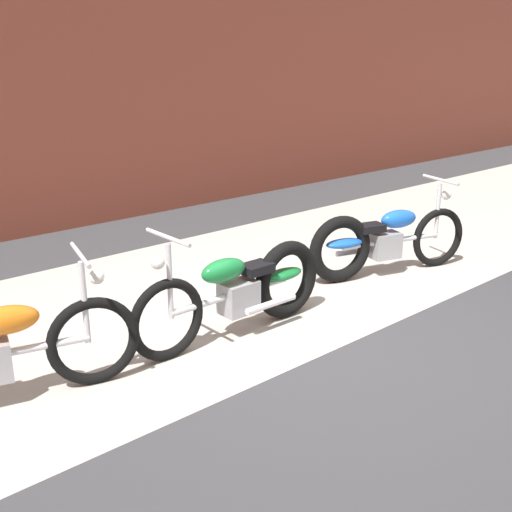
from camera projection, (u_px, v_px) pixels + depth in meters
The scene contains 5 objects.
ground_plane at pixel (332, 351), 5.14m from camera, with size 80.00×80.00×0.00m, color #38383A.
sidewalk_slab at pixel (204, 293), 6.38m from camera, with size 36.00×3.50×0.01m, color #B2ADA3.
brick_building_wall at pixel (36, 14), 7.97m from camera, with size 36.00×0.50×5.62m, color brown.
motorcycle_green at pixel (246, 289), 5.40m from camera, with size 2.01×0.58×1.03m.
motorcycle_blue at pixel (379, 241), 6.78m from camera, with size 1.94×0.83×1.03m.
Camera 1 is at (-3.54, -3.06, 2.34)m, focal length 43.78 mm.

